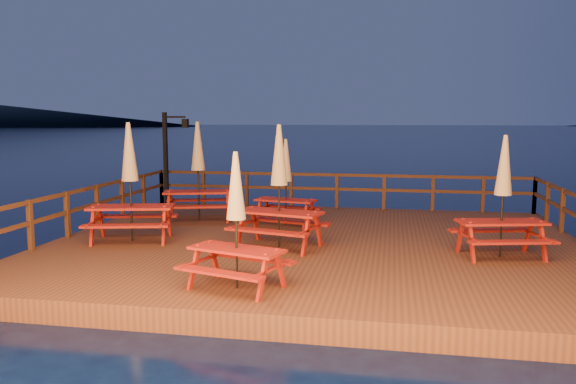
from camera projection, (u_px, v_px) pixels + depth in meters
name	position (u px, v px, depth m)	size (l,w,h in m)	color
ground	(316.00, 258.00, 13.01)	(500.00, 500.00, 0.00)	black
deck	(316.00, 249.00, 12.98)	(12.00, 10.00, 0.40)	#4C2818
deck_piles	(316.00, 270.00, 13.04)	(11.44, 9.44, 1.40)	#382311
railing	(325.00, 197.00, 14.58)	(11.80, 9.75, 1.10)	#382311
lamp_post	(170.00, 150.00, 18.13)	(0.85, 0.18, 3.00)	black
picnic_table_0	(286.00, 181.00, 14.76)	(1.82, 1.60, 2.27)	maroon
picnic_table_1	(503.00, 194.00, 11.30)	(2.02, 1.79, 2.48)	maroon
picnic_table_2	(130.00, 180.00, 12.76)	(2.22, 1.97, 2.72)	maroon
picnic_table_3	(236.00, 218.00, 9.19)	(1.91, 1.72, 2.28)	maroon
picnic_table_4	(279.00, 184.00, 12.13)	(2.20, 1.96, 2.68)	maroon
picnic_table_5	(198.00, 169.00, 15.41)	(2.26, 2.02, 2.72)	maroon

